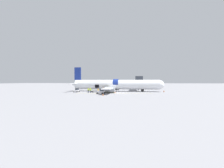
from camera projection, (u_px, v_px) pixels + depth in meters
ground_plane at (120, 93)px, 50.43m from camera, size 500.00×500.00×0.00m
apron_marking_line at (113, 93)px, 48.48m from camera, size 27.65×3.83×0.01m
jet_bridge_stub at (139, 80)px, 63.45m from camera, size 3.18×12.65×6.43m
airplane at (115, 85)px, 57.77m from camera, size 39.34×32.70×10.33m
baggage_tug_lead at (77, 90)px, 54.10m from camera, size 1.84×3.10×1.42m
baggage_tug_mid at (101, 92)px, 45.80m from camera, size 2.91×2.34×1.80m
baggage_cart_loading at (96, 91)px, 53.07m from camera, size 4.15×3.12×1.15m
ground_crew_loader_a at (102, 90)px, 51.97m from camera, size 0.53×0.53×1.64m
ground_crew_loader_b at (98, 90)px, 50.62m from camera, size 0.40×0.58×1.66m
ground_crew_driver at (88, 90)px, 51.25m from camera, size 0.61×0.52×1.78m
ground_crew_supervisor at (106, 90)px, 54.45m from camera, size 0.61×0.51×1.76m
ground_crew_helper at (90, 90)px, 50.54m from camera, size 0.65×0.49×1.85m
ground_crew_marshal at (103, 89)px, 55.59m from camera, size 0.62×0.50×1.79m
safety_cone_nose at (164, 91)px, 54.50m from camera, size 0.61×0.61×0.77m
safety_cone_engine_left at (103, 95)px, 40.67m from camera, size 0.60×0.60×0.60m
safety_cone_wingtip at (115, 92)px, 49.38m from camera, size 0.52×0.52×0.73m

